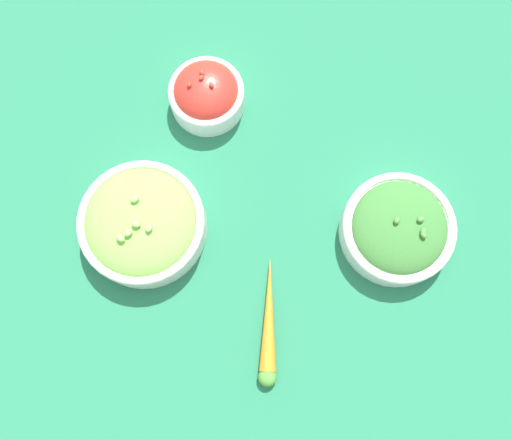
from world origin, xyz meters
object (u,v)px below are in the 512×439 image
at_px(bowl_lettuce, 142,223).
at_px(bowl_cherry_tomatoes, 206,94).
at_px(bowl_broccoli, 398,229).
at_px(loose_carrot, 269,324).

distance_m(bowl_lettuce, bowl_cherry_tomatoes, 0.22).
xyz_separation_m(bowl_broccoli, bowl_cherry_tomatoes, (-0.35, 0.08, 0.00)).
xyz_separation_m(bowl_broccoli, loose_carrot, (-0.12, -0.20, -0.02)).
xyz_separation_m(bowl_lettuce, bowl_cherry_tomatoes, (-0.00, 0.22, -0.00)).
distance_m(bowl_lettuce, bowl_broccoli, 0.37).
relative_size(bowl_lettuce, bowl_broccoli, 1.11).
distance_m(bowl_lettuce, loose_carrot, 0.23).
bearing_deg(bowl_cherry_tomatoes, bowl_broccoli, -12.34).
xyz_separation_m(bowl_cherry_tomatoes, loose_carrot, (0.23, -0.28, -0.02)).
distance_m(bowl_broccoli, bowl_cherry_tomatoes, 0.35).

